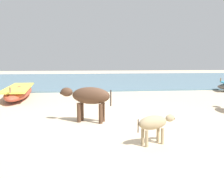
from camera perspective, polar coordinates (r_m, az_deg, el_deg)
name	(u,v)px	position (r m, az deg, el deg)	size (l,w,h in m)	color
ground	(125,120)	(6.85, 3.13, -7.31)	(80.00, 80.00, 0.00)	beige
sea_water	(93,79)	(23.19, -4.47, 2.52)	(60.00, 20.00, 0.08)	slate
fishing_boat_1	(19,92)	(12.01, -21.08, -0.45)	(1.54, 5.06, 0.70)	#B74733
calf_far_dun	(154,123)	(4.90, 9.92, -7.91)	(0.88, 0.46, 0.58)	tan
cow_second_adult_dark	(89,97)	(6.60, -5.46, -1.75)	(1.43, 0.80, 0.96)	#4C3323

